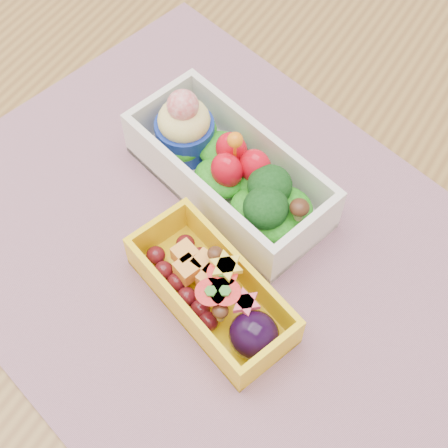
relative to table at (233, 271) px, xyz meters
The scene contains 5 objects.
ground 0.65m from the table, ahead, with size 3.00×3.00×0.00m, color olive.
table is the anchor object (origin of this frame).
placemat 0.11m from the table, 89.91° to the right, with size 0.51×0.39×0.00m, color #9E6D7D.
bento_white 0.13m from the table, 130.43° to the left, with size 0.21×0.13×0.08m.
bento_yellow 0.15m from the table, 69.49° to the right, with size 0.16×0.11×0.05m.
Camera 1 is at (0.16, -0.27, 1.25)m, focal length 52.62 mm.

